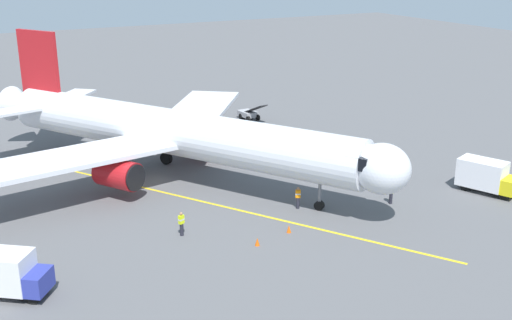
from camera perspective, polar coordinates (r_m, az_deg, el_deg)
The scene contains 13 objects.
ground_plane at distance 53.99m, azimuth -9.17°, elevation -1.87°, with size 220.00×220.00×0.00m, color #565659.
apron_lead_in_line at distance 49.15m, azimuth -4.77°, elevation -3.77°, with size 0.24×40.00×0.01m, color yellow.
airplane at distance 53.30m, azimuth -7.69°, elevation 2.46°, with size 30.53×36.10×11.50m.
ground_crew_marshaller at distance 49.41m, azimuth 12.08°, elevation -2.91°, with size 0.45×0.47×1.71m.
ground_crew_wing_walker at distance 47.55m, azimuth 3.80°, elevation -3.38°, with size 0.47×0.41×1.71m.
ground_crew_loader at distance 43.39m, azimuth -6.74°, elevation -5.70°, with size 0.46×0.38×1.71m.
baggage_cart_near_nose at distance 68.44m, azimuth -6.44°, elevation 3.21°, with size 1.97×2.82×1.27m.
belt_loader_portside at distance 72.42m, azimuth -0.64°, elevation 4.22°, with size 1.76×4.67×2.32m.
box_truck_starboard_side at distance 38.47m, azimuth -21.57°, elevation -9.45°, with size 4.85×4.32×2.62m.
box_truck_rear_apron at distance 53.62m, azimuth 20.09°, elevation -1.37°, with size 3.52×5.00×2.62m.
safety_cone_nose_left at distance 43.82m, azimuth 2.98°, elevation -6.21°, with size 0.32×0.32×0.55m, color #F2590F.
safety_cone_nose_right at distance 41.94m, azimuth 0.12°, elevation -7.37°, with size 0.32×0.32×0.55m, color #F2590F.
safety_cone_wing_port at distance 56.04m, azimuth 7.08°, elevation -0.70°, with size 0.32×0.32×0.55m, color #F2590F.
Camera 1 is at (15.70, 48.19, 18.58)m, focal length 44.39 mm.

